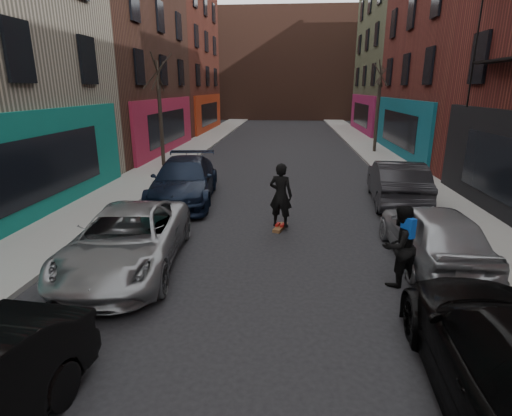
% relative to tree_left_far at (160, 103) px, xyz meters
% --- Properties ---
extents(sidewalk_left, '(2.50, 84.00, 0.13)m').
position_rel_tree_left_far_xyz_m(sidewalk_left, '(-0.05, 12.00, -3.31)').
color(sidewalk_left, gray).
rests_on(sidewalk_left, ground).
extents(sidewalk_right, '(2.50, 84.00, 0.13)m').
position_rel_tree_left_far_xyz_m(sidewalk_right, '(12.45, 12.00, -3.31)').
color(sidewalk_right, gray).
rests_on(sidewalk_right, ground).
extents(building_far, '(40.00, 10.00, 14.00)m').
position_rel_tree_left_far_xyz_m(building_far, '(6.20, 38.00, 3.62)').
color(building_far, '#47281E').
rests_on(building_far, ground).
extents(tree_left_far, '(2.00, 2.00, 6.50)m').
position_rel_tree_left_far_xyz_m(tree_left_far, '(0.00, 0.00, 0.00)').
color(tree_left_far, black).
rests_on(tree_left_far, sidewalk_left).
extents(tree_right_far, '(2.00, 2.00, 6.80)m').
position_rel_tree_left_far_xyz_m(tree_right_far, '(12.40, 6.00, 0.15)').
color(tree_right_far, black).
rests_on(tree_right_far, sidewalk_right).
extents(parked_left_far, '(2.87, 5.35, 1.43)m').
position_rel_tree_left_far_xyz_m(parked_left_far, '(3.00, -12.37, -2.67)').
color(parked_left_far, gray).
rests_on(parked_left_far, ground).
extents(parked_left_end, '(2.81, 5.71, 1.60)m').
position_rel_tree_left_far_xyz_m(parked_left_end, '(2.84, -6.44, -2.58)').
color(parked_left_end, black).
rests_on(parked_left_end, ground).
extents(parked_right_far, '(1.82, 4.43, 1.50)m').
position_rel_tree_left_far_xyz_m(parked_right_far, '(10.35, -11.44, -2.63)').
color(parked_right_far, '#95989D').
rests_on(parked_right_far, ground).
extents(parked_right_end, '(2.13, 5.01, 1.61)m').
position_rel_tree_left_far_xyz_m(parked_right_end, '(10.80, -6.09, -2.58)').
color(parked_right_end, black).
rests_on(parked_right_end, ground).
extents(skateboard, '(0.45, 0.83, 0.10)m').
position_rel_tree_left_far_xyz_m(skateboard, '(6.56, -9.35, -3.33)').
color(skateboard, brown).
rests_on(skateboard, ground).
extents(skateboarder, '(0.82, 0.66, 1.96)m').
position_rel_tree_left_far_xyz_m(skateboarder, '(6.56, -9.35, -2.30)').
color(skateboarder, black).
rests_on(skateboarder, skateboard).
extents(pedestrian, '(1.11, 1.04, 1.81)m').
position_rel_tree_left_far_xyz_m(pedestrian, '(9.20, -12.73, -2.47)').
color(pedestrian, black).
rests_on(pedestrian, ground).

